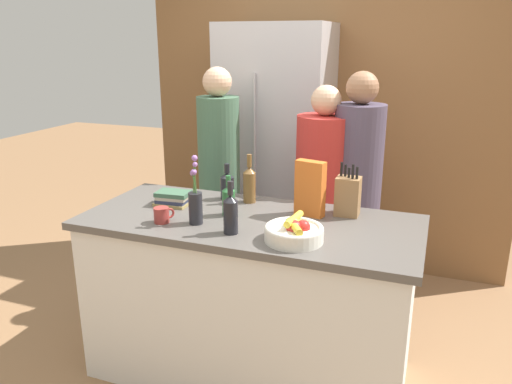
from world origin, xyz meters
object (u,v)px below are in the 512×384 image
at_px(fruit_bowl, 294,231).
at_px(coffee_mug, 162,215).
at_px(cereal_box, 310,189).
at_px(bottle_oil, 229,200).
at_px(bottle_wine, 227,185).
at_px(knife_block, 348,196).
at_px(person_in_red_tee, 356,189).
at_px(person_in_blue, 322,196).
at_px(refrigerator, 276,154).
at_px(flower_vase, 195,203).
at_px(book_stack, 173,198).
at_px(person_at_sink, 219,173).
at_px(bottle_water, 249,184).
at_px(bottle_vinegar, 231,213).

height_order(fruit_bowl, coffee_mug, fruit_bowl).
distance_m(cereal_box, coffee_mug, 0.79).
bearing_deg(fruit_bowl, coffee_mug, 179.94).
xyz_separation_m(coffee_mug, bottle_oil, (0.28, 0.22, 0.05)).
distance_m(cereal_box, bottle_wine, 0.54).
bearing_deg(knife_block, person_in_red_tee, 93.56).
bearing_deg(cereal_box, person_in_blue, 95.24).
relative_size(refrigerator, bottle_wine, 9.17).
distance_m(refrigerator, flower_vase, 1.51).
bearing_deg(book_stack, cereal_box, 7.02).
height_order(flower_vase, book_stack, flower_vase).
bearing_deg(bottle_oil, person_at_sink, 118.03).
relative_size(bottle_wine, person_at_sink, 0.13).
bearing_deg(bottle_water, bottle_oil, -95.56).
height_order(person_in_blue, person_in_red_tee, person_in_red_tee).
distance_m(flower_vase, person_at_sink, 0.95).
xyz_separation_m(bottle_vinegar, bottle_water, (-0.09, 0.48, 0.01)).
relative_size(coffee_mug, bottle_wine, 0.47).
bearing_deg(bottle_oil, person_in_blue, 61.63).
distance_m(book_stack, bottle_wine, 0.32).
bearing_deg(fruit_bowl, knife_block, 69.87).
distance_m(bottle_oil, bottle_vinegar, 0.26).
bearing_deg(bottle_water, knife_block, -2.19).
bearing_deg(book_stack, bottle_water, 26.54).
bearing_deg(bottle_oil, book_stack, 172.09).
xyz_separation_m(knife_block, person_in_red_tee, (-0.03, 0.48, -0.10)).
relative_size(refrigerator, fruit_bowl, 7.07).
xyz_separation_m(fruit_bowl, bottle_vinegar, (-0.32, -0.01, 0.06)).
bearing_deg(bottle_wine, person_in_blue, 40.39).
bearing_deg(person_in_blue, refrigerator, 149.11).
bearing_deg(refrigerator, person_in_red_tee, -40.16).
relative_size(refrigerator, person_in_red_tee, 1.18).
height_order(refrigerator, flower_vase, refrigerator).
xyz_separation_m(knife_block, bottle_vinegar, (-0.48, -0.46, -0.00)).
xyz_separation_m(coffee_mug, bottle_wine, (0.16, 0.48, 0.04)).
bearing_deg(book_stack, coffee_mug, -72.00).
relative_size(fruit_bowl, bottle_vinegar, 1.05).
relative_size(knife_block, person_in_blue, 0.18).
bearing_deg(person_in_blue, person_in_red_tee, 30.37).
height_order(knife_block, bottle_vinegar, knife_block).
bearing_deg(person_in_blue, bottle_oil, -98.14).
height_order(coffee_mug, book_stack, coffee_mug).
distance_m(coffee_mug, person_in_red_tee, 1.25).
xyz_separation_m(bottle_vinegar, person_in_red_tee, (0.45, 0.94, -0.10)).
height_order(bottle_wine, person_at_sink, person_at_sink).
xyz_separation_m(cereal_box, coffee_mug, (-0.69, -0.37, -0.11)).
distance_m(cereal_box, person_in_red_tee, 0.60).
height_order(book_stack, person_in_blue, person_in_blue).
distance_m(fruit_bowl, bottle_water, 0.63).
xyz_separation_m(coffee_mug, bottle_vinegar, (0.39, -0.01, 0.06)).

